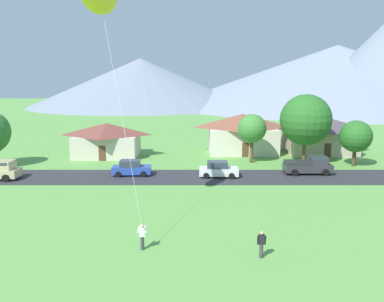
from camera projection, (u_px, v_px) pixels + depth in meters
The scene contains 14 objects.
road_strip at pixel (210, 177), 41.88m from camera, with size 160.00×6.35×0.08m, color #2D2D33.
mountain_central_ridge at pixel (370, 80), 158.40m from camera, with size 90.83×90.83×20.46m, color gray.
mountain_far_east_ridge at pixel (338, 75), 153.43m from camera, with size 136.88×136.88×23.70m, color gray.
mountain_east_ridge at pixel (143, 82), 151.29m from camera, with size 85.65×85.65×18.41m, color gray.
house_leftmost at pixel (321, 134), 55.44m from camera, with size 9.91×8.55×5.37m.
house_left_center at pixel (109, 139), 53.01m from camera, with size 9.13×6.87×4.60m.
house_right_center at pixel (244, 132), 56.02m from camera, with size 10.30×8.56×5.57m.
tree_near_left at pixel (254, 129), 48.41m from camera, with size 3.61×3.61×6.23m.
tree_left_of_center at pixel (308, 120), 47.88m from camera, with size 6.38×6.38×8.71m.
tree_right_of_center at pixel (358, 137), 46.53m from camera, with size 3.87×3.87×5.63m.
parked_car_blue_west_end at pixel (133, 168), 42.42m from camera, with size 4.26×2.19×1.68m.
parked_car_white_mid_east at pixel (220, 170), 41.68m from camera, with size 4.26×2.19×1.68m.
pickup_truck_charcoal_east_side at pixel (311, 165), 42.92m from camera, with size 5.22×2.36×1.99m.
watcher_person at pixel (263, 244), 22.87m from camera, with size 0.56×0.24×1.68m.
Camera 1 is at (-1.81, -12.86, 10.55)m, focal length 36.02 mm.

